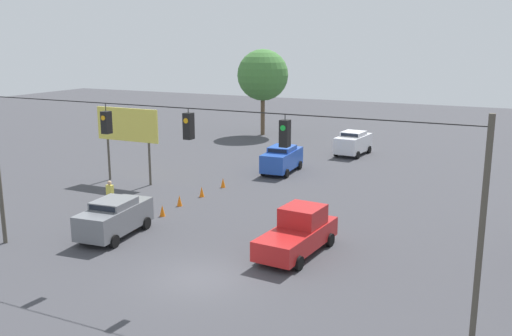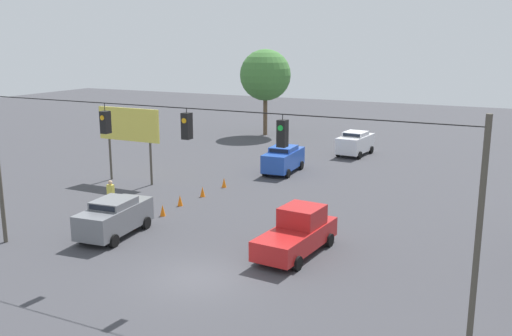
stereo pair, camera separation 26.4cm
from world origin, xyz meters
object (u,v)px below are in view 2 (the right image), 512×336
object	(u,v)px
traffic_cone_third	(180,200)
traffic_cone_fourth	(203,192)
tree_horizon_left	(265,75)
sedan_white_withflow_deep	(355,143)
pickup_truck_red_crossing_near	(297,233)
overhead_signal_span	(188,168)
roadside_billboard	(129,128)
pedestrian	(111,195)
traffic_cone_nearest	(132,223)
traffic_cone_second	(163,210)
sedan_grey_parked_shoulder	(115,217)
traffic_cone_fifth	(224,183)
sedan_blue_withflow_far	(283,159)

from	to	relation	value
traffic_cone_third	traffic_cone_fourth	world-z (taller)	same
tree_horizon_left	traffic_cone_third	bearing A→B (deg)	104.41
traffic_cone_third	sedan_white_withflow_deep	bearing A→B (deg)	-104.09
pickup_truck_red_crossing_near	tree_horizon_left	size ratio (longest dim) A/B	0.61
overhead_signal_span	roadside_billboard	bearing A→B (deg)	-43.84
roadside_billboard	pedestrian	bearing A→B (deg)	118.25
traffic_cone_nearest	traffic_cone_second	distance (m)	2.54
overhead_signal_span	sedan_grey_parked_shoulder	size ratio (longest dim) A/B	4.67
traffic_cone_fifth	traffic_cone_second	bearing A→B (deg)	90.29
pickup_truck_red_crossing_near	pedestrian	bearing A→B (deg)	-7.83
traffic_cone_second	roadside_billboard	bearing A→B (deg)	-39.86
pickup_truck_red_crossing_near	roadside_billboard	xyz separation A→B (m)	(15.43, -7.34, 2.80)
traffic_cone_third	pedestrian	size ratio (longest dim) A/B	0.38
overhead_signal_span	traffic_cone_fifth	xyz separation A→B (m)	(6.34, -13.91, -4.47)
traffic_cone_nearest	traffic_cone_fourth	world-z (taller)	same
sedan_white_withflow_deep	traffic_cone_fifth	size ratio (longest dim) A/B	6.72
traffic_cone_nearest	traffic_cone_second	bearing A→B (deg)	-92.22
traffic_cone_fifth	pedestrian	xyz separation A→B (m)	(3.47, 7.21, 0.53)
sedan_blue_withflow_far	traffic_cone_fourth	xyz separation A→B (m)	(1.86, 8.39, -0.70)
pickup_truck_red_crossing_near	traffic_cone_second	bearing A→B (deg)	-11.94
traffic_cone_third	traffic_cone_fourth	distance (m)	2.32
sedan_grey_parked_shoulder	traffic_cone_second	xyz separation A→B (m)	(-0.25, -3.73, -0.66)
traffic_cone_fourth	pedestrian	bearing A→B (deg)	53.48
sedan_white_withflow_deep	traffic_cone_second	world-z (taller)	sedan_white_withflow_deep
traffic_cone_nearest	pedestrian	size ratio (longest dim) A/B	0.38
sedan_blue_withflow_far	tree_horizon_left	xyz separation A→B (m)	(8.56, -14.83, 5.08)
sedan_blue_withflow_far	traffic_cone_second	size ratio (longest dim) A/B	7.11
pedestrian	pickup_truck_red_crossing_near	bearing A→B (deg)	172.17
overhead_signal_span	pedestrian	world-z (taller)	overhead_signal_span
sedan_blue_withflow_far	roadside_billboard	xyz separation A→B (m)	(8.29, 7.36, 2.74)
traffic_cone_fifth	roadside_billboard	size ratio (longest dim) A/B	0.13
roadside_billboard	traffic_cone_fourth	bearing A→B (deg)	170.84
overhead_signal_span	sedan_blue_withflow_far	bearing A→B (deg)	-76.97
overhead_signal_span	traffic_cone_second	size ratio (longest dim) A/B	32.98
pickup_truck_red_crossing_near	pedestrian	size ratio (longest dim) A/B	3.12
sedan_white_withflow_deep	traffic_cone_fifth	xyz separation A→B (m)	(4.66, 14.46, -0.73)
overhead_signal_span	traffic_cone_fourth	world-z (taller)	overhead_signal_span
tree_horizon_left	traffic_cone_second	bearing A→B (deg)	103.83
sedan_white_withflow_deep	traffic_cone_nearest	world-z (taller)	sedan_white_withflow_deep
overhead_signal_span	pedestrian	distance (m)	12.52
sedan_white_withflow_deep	sedan_blue_withflow_far	size ratio (longest dim) A/B	0.94
traffic_cone_nearest	traffic_cone_third	bearing A→B (deg)	-88.19
overhead_signal_span	pickup_truck_red_crossing_near	size ratio (longest dim) A/B	4.07
overhead_signal_span	traffic_cone_nearest	xyz separation A→B (m)	(6.41, -4.33, -4.47)
pickup_truck_red_crossing_near	tree_horizon_left	world-z (taller)	tree_horizon_left
sedan_grey_parked_shoulder	traffic_cone_third	xyz separation A→B (m)	(-0.00, -5.83, -0.66)
sedan_blue_withflow_far	traffic_cone_nearest	bearing A→B (deg)	83.12
pickup_truck_red_crossing_near	sedan_grey_parked_shoulder	bearing A→B (deg)	11.40
sedan_white_withflow_deep	overhead_signal_span	bearing A→B (deg)	93.40
sedan_white_withflow_deep	traffic_cone_second	size ratio (longest dim) A/B	6.72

